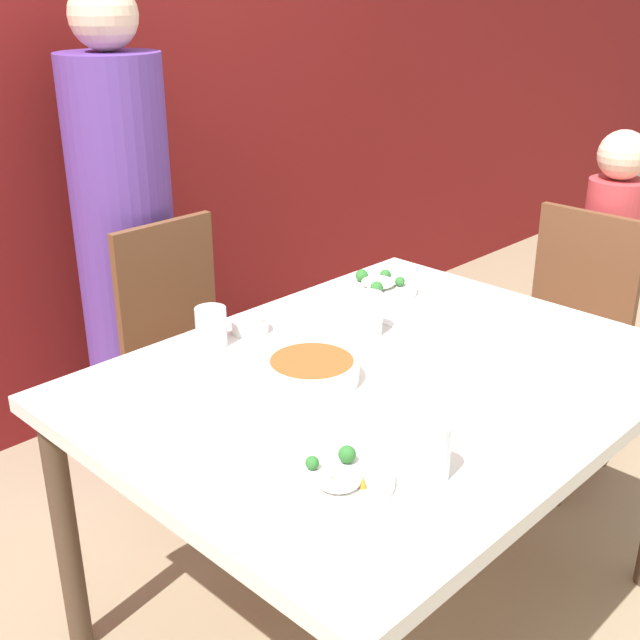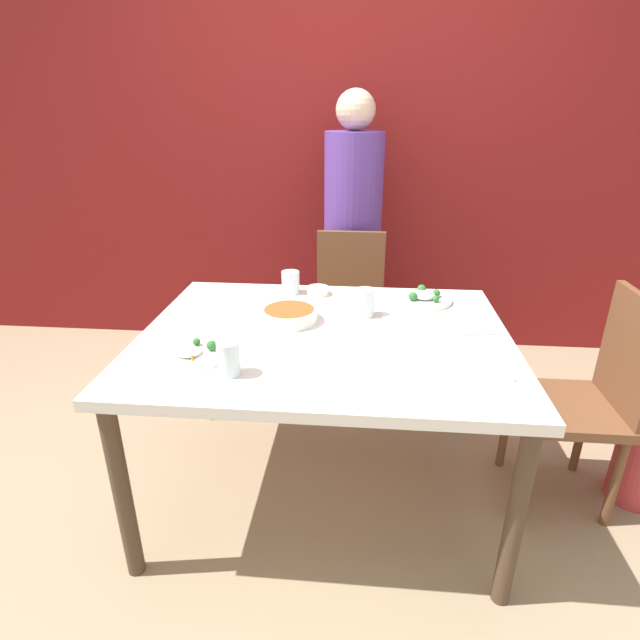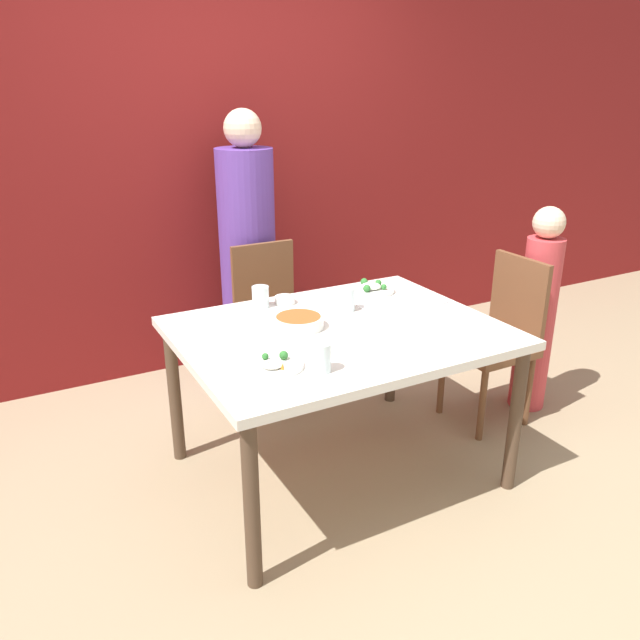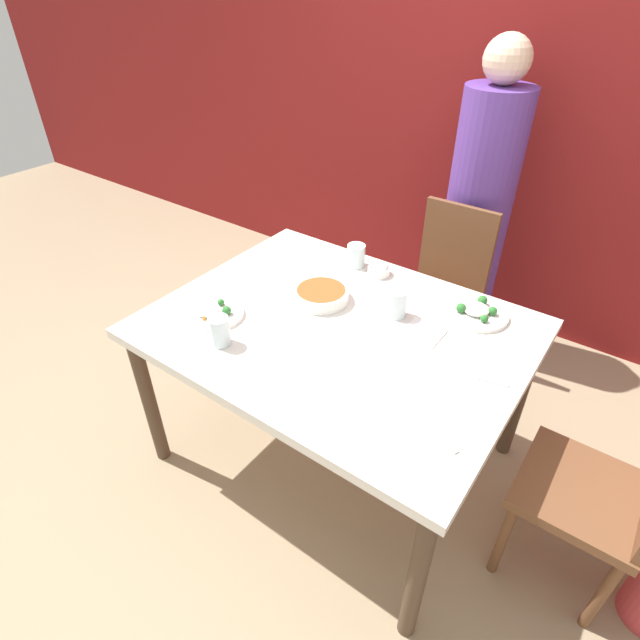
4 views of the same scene
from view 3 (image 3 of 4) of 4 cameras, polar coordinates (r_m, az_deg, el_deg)
ground_plane at (r=3.12m, az=1.61°, el=-13.61°), size 10.00×10.00×0.00m
wall_back at (r=4.04m, az=-9.81°, el=14.65°), size 10.00×0.06×2.70m
dining_table at (r=2.80m, az=1.75°, el=-2.19°), size 1.40×1.09×0.75m
chair_adult_spot at (r=3.63m, az=-4.39°, el=0.18°), size 0.40×0.40×0.91m
chair_child_spot at (r=3.51m, az=16.06°, el=-1.35°), size 0.40×0.40×0.91m
person_adult at (r=3.84m, az=-6.59°, el=5.51°), size 0.34×0.34×1.64m
person_child at (r=3.67m, az=19.22°, el=0.46°), size 0.20×0.20×1.16m
bowl_curry at (r=2.78m, az=-1.98°, el=-0.12°), size 0.23×0.23×0.05m
plate_rice_adult at (r=3.27m, az=4.70°, el=2.88°), size 0.24×0.24×0.06m
plate_rice_child at (r=2.40m, az=-4.12°, el=-4.09°), size 0.22×0.22×0.05m
bowl_rice_small at (r=3.09m, az=-3.23°, el=1.88°), size 0.10×0.10×0.04m
glass_water_tall at (r=2.34m, az=0.12°, el=-3.44°), size 0.07×0.07×0.11m
glass_water_short at (r=2.97m, az=2.48°, el=1.92°), size 0.08×0.08×0.11m
glass_water_center at (r=3.03m, az=-5.46°, el=2.12°), size 0.08×0.08×0.10m
napkin_folded at (r=3.03m, az=5.14°, el=1.15°), size 0.14×0.14×0.01m
fork_steel at (r=3.10m, az=10.51°, el=1.30°), size 0.18×0.05×0.01m
spoon_steel at (r=2.87m, az=14.00°, el=-0.60°), size 0.17×0.09×0.01m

